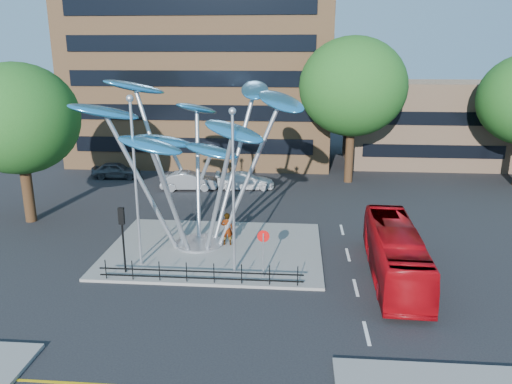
# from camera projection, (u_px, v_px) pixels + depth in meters

# --- Properties ---
(ground) EXTENTS (120.00, 120.00, 0.00)m
(ground) POSITION_uv_depth(u_px,v_px,m) (215.00, 303.00, 22.56)
(ground) COLOR black
(ground) RESTS_ON ground
(traffic_island) EXTENTS (12.00, 9.00, 0.15)m
(traffic_island) POSITION_uv_depth(u_px,v_px,m) (215.00, 249.00, 28.36)
(traffic_island) COLOR slate
(traffic_island) RESTS_ON ground
(brick_tower) EXTENTS (25.00, 15.00, 30.00)m
(brick_tower) POSITION_uv_depth(u_px,v_px,m) (204.00, 7.00, 49.51)
(brick_tower) COLOR #936740
(brick_tower) RESTS_ON ground
(low_building_near) EXTENTS (15.00, 8.00, 8.00)m
(low_building_near) POSITION_uv_depth(u_px,v_px,m) (425.00, 123.00, 48.92)
(low_building_near) COLOR tan
(low_building_near) RESTS_ON ground
(tree_right) EXTENTS (8.80, 8.80, 12.11)m
(tree_right) POSITION_uv_depth(u_px,v_px,m) (353.00, 87.00, 40.77)
(tree_right) COLOR black
(tree_right) RESTS_ON ground
(tree_left) EXTENTS (7.60, 7.60, 10.32)m
(tree_left) POSITION_uv_depth(u_px,v_px,m) (18.00, 119.00, 31.35)
(tree_left) COLOR black
(tree_left) RESTS_ON ground
(leaf_sculpture) EXTENTS (12.72, 9.54, 9.51)m
(leaf_sculpture) POSITION_uv_depth(u_px,v_px,m) (195.00, 128.00, 27.21)
(leaf_sculpture) COLOR #9EA0A5
(leaf_sculpture) RESTS_ON traffic_island
(street_lamp_left) EXTENTS (0.36, 0.36, 8.80)m
(street_lamp_left) POSITION_uv_depth(u_px,v_px,m) (135.00, 168.00, 24.78)
(street_lamp_left) COLOR #9EA0A5
(street_lamp_left) RESTS_ON traffic_island
(street_lamp_right) EXTENTS (0.36, 0.36, 8.30)m
(street_lamp_right) POSITION_uv_depth(u_px,v_px,m) (233.00, 177.00, 23.98)
(street_lamp_right) COLOR #9EA0A5
(street_lamp_right) RESTS_ON traffic_island
(traffic_light_island) EXTENTS (0.28, 0.18, 3.42)m
(traffic_light_island) POSITION_uv_depth(u_px,v_px,m) (122.00, 226.00, 24.62)
(traffic_light_island) COLOR black
(traffic_light_island) RESTS_ON traffic_island
(no_entry_sign_island) EXTENTS (0.60, 0.10, 2.45)m
(no_entry_sign_island) POSITION_uv_depth(u_px,v_px,m) (263.00, 246.00, 24.31)
(no_entry_sign_island) COLOR #9EA0A5
(no_entry_sign_island) RESTS_ON traffic_island
(pedestrian_railing_front) EXTENTS (10.00, 0.06, 1.00)m
(pedestrian_railing_front) POSITION_uv_depth(u_px,v_px,m) (200.00, 274.00, 24.11)
(pedestrian_railing_front) COLOR black
(pedestrian_railing_front) RESTS_ON traffic_island
(red_bus) EXTENTS (2.51, 9.43, 2.61)m
(red_bus) POSITION_uv_depth(u_px,v_px,m) (395.00, 253.00, 24.73)
(red_bus) COLOR #A6070E
(red_bus) RESTS_ON ground
(pedestrian) EXTENTS (0.72, 0.48, 1.92)m
(pedestrian) POSITION_uv_depth(u_px,v_px,m) (227.00, 229.00, 28.58)
(pedestrian) COLOR gray
(pedestrian) RESTS_ON traffic_island
(parked_car_left) EXTENTS (4.27, 1.91, 1.42)m
(parked_car_left) POSITION_uv_depth(u_px,v_px,m) (116.00, 170.00, 44.03)
(parked_car_left) COLOR #42444A
(parked_car_left) RESTS_ON ground
(parked_car_mid) EXTENTS (4.69, 2.14, 1.49)m
(parked_car_mid) POSITION_uv_depth(u_px,v_px,m) (189.00, 181.00, 40.39)
(parked_car_mid) COLOR #9EA1A6
(parked_car_mid) RESTS_ON ground
(parked_car_right) EXTENTS (4.96, 2.52, 1.38)m
(parked_car_right) POSITION_uv_depth(u_px,v_px,m) (245.00, 180.00, 40.75)
(parked_car_right) COLOR silver
(parked_car_right) RESTS_ON ground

